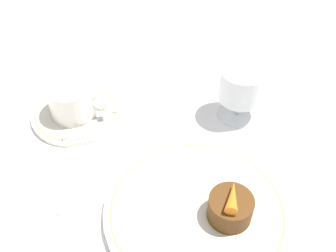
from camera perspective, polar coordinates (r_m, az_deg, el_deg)
ground_plane at (r=0.61m, az=3.61°, el=-7.53°), size 3.00×3.00×0.00m
dinner_plate at (r=0.57m, az=4.16°, el=-12.12°), size 0.26×0.26×0.01m
saucer at (r=0.72m, az=-13.20°, el=1.90°), size 0.16×0.16×0.01m
coffee_cup at (r=0.69m, az=-13.67°, el=3.87°), size 0.11×0.08×0.06m
spoon at (r=0.69m, az=-9.82°, el=1.14°), size 0.07×0.11×0.00m
wine_glass at (r=0.67m, az=10.61°, el=5.60°), size 0.08×0.08×0.10m
fork at (r=0.65m, az=-11.66°, el=-4.25°), size 0.03×0.18×0.01m
dessert_cake at (r=0.55m, az=9.02°, el=-11.68°), size 0.06×0.06×0.04m
carrot_garnish at (r=0.52m, az=9.35°, el=-10.05°), size 0.02×0.05×0.02m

